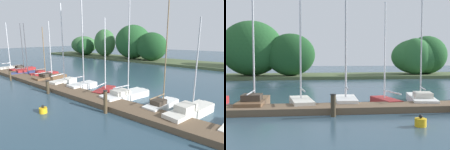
% 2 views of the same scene
% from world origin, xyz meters
% --- Properties ---
extents(dock_pier, '(30.61, 1.80, 0.35)m').
position_xyz_m(dock_pier, '(0.00, 13.85, 0.17)').
color(dock_pier, brown).
rests_on(dock_pier, ground).
extents(far_shore, '(70.64, 8.20, 7.42)m').
position_xyz_m(far_shore, '(-2.65, 37.66, 2.75)').
color(far_shore, '#4C5B38').
rests_on(far_shore, ground).
extents(sailboat_0, '(1.75, 3.51, 6.84)m').
position_xyz_m(sailboat_0, '(-14.47, 15.21, 0.38)').
color(sailboat_0, silver).
rests_on(sailboat_0, ground).
extents(sailboat_1, '(1.17, 3.38, 6.63)m').
position_xyz_m(sailboat_1, '(-11.85, 15.97, 0.40)').
color(sailboat_1, maroon).
rests_on(sailboat_1, ground).
extents(sailboat_2, '(1.61, 3.92, 6.48)m').
position_xyz_m(sailboat_2, '(-9.07, 15.15, 0.34)').
color(sailboat_2, navy).
rests_on(sailboat_2, ground).
extents(sailboat_3, '(1.81, 3.48, 5.99)m').
position_xyz_m(sailboat_3, '(-6.63, 16.25, 0.36)').
color(sailboat_3, maroon).
rests_on(sailboat_3, ground).
extents(sailboat_4, '(1.47, 3.76, 6.44)m').
position_xyz_m(sailboat_4, '(-3.86, 15.45, 0.38)').
color(sailboat_4, brown).
rests_on(sailboat_4, ground).
extents(sailboat_5, '(1.52, 3.22, 7.88)m').
position_xyz_m(sailboat_5, '(-1.17, 15.32, 0.42)').
color(sailboat_5, silver).
rests_on(sailboat_5, ground).
extents(sailboat_6, '(1.38, 2.94, 8.45)m').
position_xyz_m(sailboat_6, '(1.49, 15.62, 0.50)').
color(sailboat_6, white).
rests_on(sailboat_6, ground).
extents(sailboat_7, '(1.46, 3.25, 6.27)m').
position_xyz_m(sailboat_7, '(3.97, 15.91, 0.33)').
color(sailboat_7, maroon).
rests_on(sailboat_7, ground).
extents(sailboat_8, '(2.24, 4.45, 7.40)m').
position_xyz_m(sailboat_8, '(6.27, 15.88, 0.34)').
color(sailboat_8, white).
rests_on(sailboat_8, ground).
extents(sailboat_9, '(1.29, 3.30, 7.20)m').
position_xyz_m(sailboat_9, '(9.36, 15.69, 0.35)').
color(sailboat_9, white).
rests_on(sailboat_9, ground).
extents(sailboat_10, '(1.89, 4.37, 5.79)m').
position_xyz_m(sailboat_10, '(11.24, 15.59, 0.37)').
color(sailboat_10, silver).
rests_on(sailboat_10, ground).
extents(mooring_piling_1, '(0.21, 0.21, 1.11)m').
position_xyz_m(mooring_piling_1, '(-7.23, 12.51, 0.56)').
color(mooring_piling_1, '#4C3D28').
rests_on(mooring_piling_1, ground).
extents(mooring_piling_2, '(0.29, 0.29, 1.13)m').
position_xyz_m(mooring_piling_2, '(0.43, 12.58, 0.57)').
color(mooring_piling_2, '#3D3323').
rests_on(mooring_piling_2, ground).
extents(mooring_piling_3, '(0.28, 0.28, 1.49)m').
position_xyz_m(mooring_piling_3, '(6.96, 12.70, 0.75)').
color(mooring_piling_3, '#4C3D28').
rests_on(mooring_piling_3, ground).
extents(channel_buoy_0, '(0.50, 0.50, 0.52)m').
position_xyz_m(channel_buoy_0, '(3.93, 10.17, 0.19)').
color(channel_buoy_0, gold).
rests_on(channel_buoy_0, ground).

